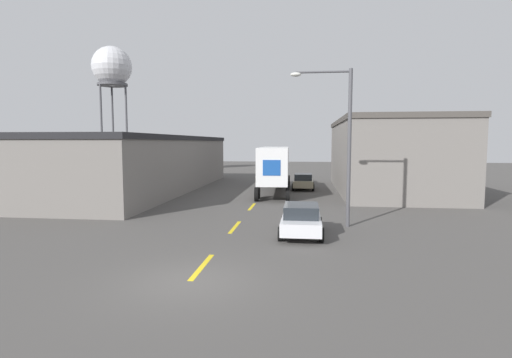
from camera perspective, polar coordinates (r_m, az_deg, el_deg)
name	(u,v)px	position (r m, az deg, el deg)	size (l,w,h in m)	color
ground_plane	(189,282)	(13.22, -9.50, -14.30)	(160.00, 160.00, 0.00)	#4C4947
road_centerline	(235,227)	(21.00, -3.04, -6.87)	(0.20, 16.41, 0.01)	yellow
warehouse_left	(136,163)	(38.41, -16.74, 2.18)	(10.81, 27.99, 5.00)	slate
warehouse_right	(388,156)	(37.62, 18.40, 3.18)	(9.10, 18.25, 6.45)	slate
semi_truck	(275,165)	(35.18, 2.74, 1.96)	(3.05, 13.02, 4.00)	black
parked_car_right_near	(301,219)	(19.17, 6.48, -5.72)	(2.03, 4.17, 1.49)	silver
parked_car_right_far	(303,181)	(37.71, 6.76, -0.32)	(2.03, 4.17, 1.49)	tan
water_tower	(112,68)	(60.31, -19.89, 14.69)	(5.38, 5.38, 17.54)	#47474C
street_lamp	(342,135)	(21.17, 12.15, 6.15)	(3.17, 0.32, 8.16)	#4C4C51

